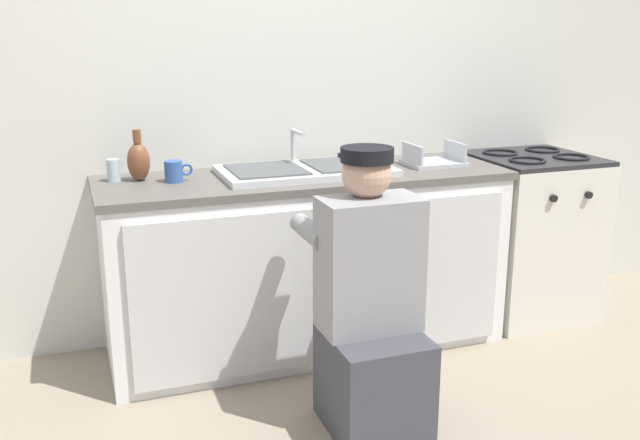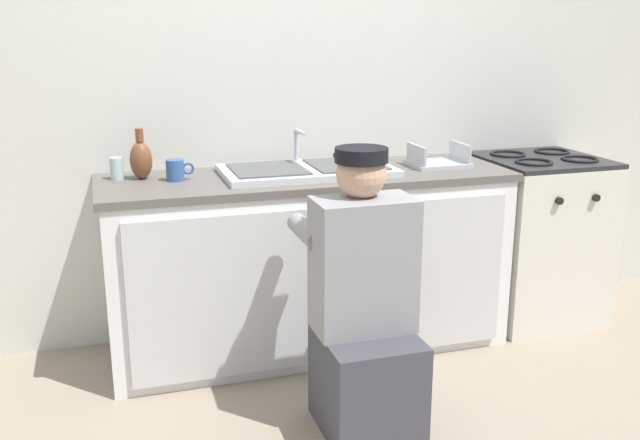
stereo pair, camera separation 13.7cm
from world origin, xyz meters
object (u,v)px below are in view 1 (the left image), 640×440
at_px(sink_double_basin, 305,170).
at_px(plumber_person, 371,315).
at_px(coffee_mug, 174,171).
at_px(stove_range, 529,235).
at_px(vase_decorative, 138,161).
at_px(dish_rack_tray, 434,160).
at_px(water_glass, 114,170).

distance_m(sink_double_basin, plumber_person, 0.88).
xyz_separation_m(plumber_person, coffee_mug, (-0.61, 0.80, 0.45)).
bearing_deg(stove_range, sink_double_basin, 179.90).
xyz_separation_m(sink_double_basin, vase_decorative, (-0.75, 0.11, 0.07)).
xyz_separation_m(sink_double_basin, stove_range, (1.28, -0.00, -0.45)).
bearing_deg(coffee_mug, dish_rack_tray, -1.77).
height_order(sink_double_basin, coffee_mug, sink_double_basin).
height_order(coffee_mug, dish_rack_tray, dish_rack_tray).
bearing_deg(plumber_person, sink_double_basin, 90.30).
height_order(plumber_person, vase_decorative, plumber_person).
distance_m(stove_range, water_glass, 2.19).
bearing_deg(sink_double_basin, vase_decorative, 171.74).
xyz_separation_m(sink_double_basin, coffee_mug, (-0.60, 0.03, 0.03)).
relative_size(coffee_mug, vase_decorative, 0.55).
height_order(sink_double_basin, water_glass, sink_double_basin).
bearing_deg(water_glass, coffee_mug, -22.31).
bearing_deg(coffee_mug, sink_double_basin, -2.71).
relative_size(stove_range, dish_rack_tray, 3.17).
height_order(stove_range, dish_rack_tray, dish_rack_tray).
distance_m(sink_double_basin, coffee_mug, 0.61).
bearing_deg(plumber_person, vase_decorative, 130.37).
distance_m(stove_range, plumber_person, 1.49).
bearing_deg(water_glass, sink_double_basin, -8.76).
bearing_deg(dish_rack_tray, plumber_person, -131.11).
height_order(vase_decorative, dish_rack_tray, vase_decorative).
height_order(water_glass, dish_rack_tray, dish_rack_tray).
bearing_deg(stove_range, water_glass, 176.41).
xyz_separation_m(water_glass, vase_decorative, (0.11, -0.02, 0.04)).
height_order(sink_double_basin, stove_range, sink_double_basin).
distance_m(stove_range, dish_rack_tray, 0.76).
bearing_deg(vase_decorative, coffee_mug, -29.05).
distance_m(sink_double_basin, vase_decorative, 0.76).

